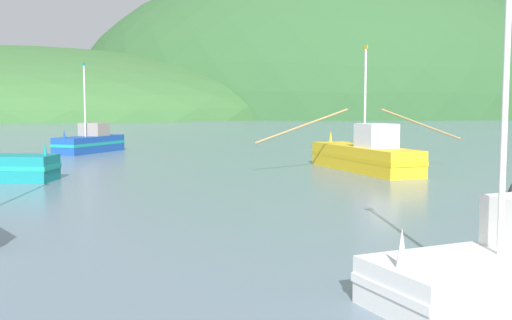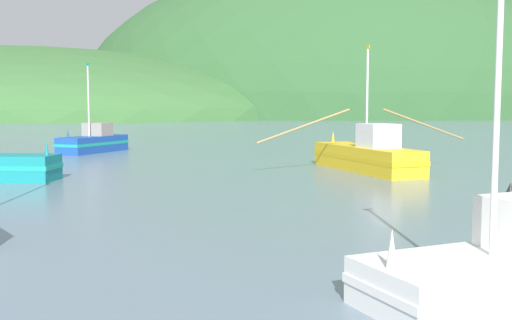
# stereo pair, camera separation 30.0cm
# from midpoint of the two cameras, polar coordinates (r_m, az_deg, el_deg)

# --- Properties ---
(hill_far_right) EXTENTS (170.89, 136.71, 101.36)m
(hill_far_right) POSITION_cam_midpoint_polar(r_m,az_deg,el_deg) (213.89, 5.62, 4.10)
(hill_far_right) COLOR #2D562D
(hill_far_right) RESTS_ON ground
(hill_mid_right) EXTENTS (193.30, 154.64, 42.66)m
(hill_mid_right) POSITION_cam_midpoint_polar(r_m,az_deg,el_deg) (209.79, -22.59, 3.71)
(hill_mid_right) COLOR #386633
(hill_mid_right) RESTS_ON ground
(fishing_boat_yellow) EXTENTS (12.03, 9.32, 7.09)m
(fishing_boat_yellow) POSITION_cam_midpoint_polar(r_m,az_deg,el_deg) (35.42, 9.86, 0.43)
(fishing_boat_yellow) COLOR gold
(fishing_boat_yellow) RESTS_ON ground
(fishing_boat_blue) EXTENTS (3.76, 7.19, 6.99)m
(fishing_boat_blue) POSITION_cam_midpoint_polar(r_m,az_deg,el_deg) (50.37, -15.32, 1.61)
(fishing_boat_blue) COLOR #19479E
(fishing_boat_blue) RESTS_ON ground
(channel_buoy) EXTENTS (0.67, 0.67, 1.41)m
(channel_buoy) POSITION_cam_midpoint_polar(r_m,az_deg,el_deg) (20.26, 22.22, -4.27)
(channel_buoy) COLOR red
(channel_buoy) RESTS_ON ground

